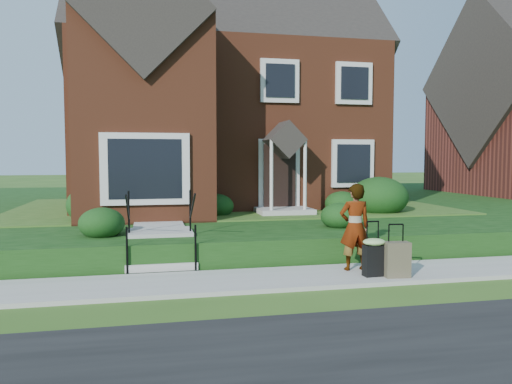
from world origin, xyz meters
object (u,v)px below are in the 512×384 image
object	(u,v)px
front_steps	(161,243)
suitcase_black	(374,255)
woman	(355,227)
suitcase_olive	(397,259)

from	to	relation	value
front_steps	suitcase_black	xyz separation A→B (m)	(3.86, -2.17, 0.00)
woman	suitcase_black	bearing A→B (deg)	108.27
front_steps	suitcase_olive	size ratio (longest dim) A/B	2.05
suitcase_olive	woman	bearing A→B (deg)	133.00
woman	suitcase_black	world-z (taller)	woman
woman	suitcase_olive	bearing A→B (deg)	129.53
front_steps	woman	distance (m)	4.07
woman	suitcase_olive	size ratio (longest dim) A/B	1.73
woman	suitcase_black	distance (m)	0.72
woman	suitcase_black	xyz separation A→B (m)	(0.15, -0.55, -0.45)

